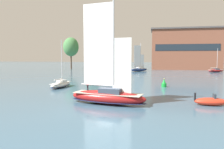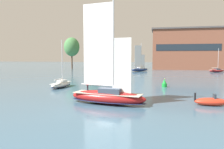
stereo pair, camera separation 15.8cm
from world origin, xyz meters
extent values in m
plane|color=#42667F|center=(0.00, 0.00, 0.00)|extent=(400.00, 400.00, 0.00)
cube|color=brown|center=(19.88, 82.72, 9.33)|extent=(31.00, 15.53, 18.65)
cube|color=#1E2833|center=(19.88, 74.88, 10.26)|extent=(27.90, 0.10, 2.98)
cube|color=#514C4C|center=(19.88, 82.72, 19.00)|extent=(32.20, 16.73, 0.70)
cylinder|color=#4C3828|center=(-34.55, 73.32, 4.17)|extent=(0.67, 0.67, 8.34)
ellipsoid|color=#477F47|center=(-34.55, 73.32, 10.86)|extent=(7.50, 7.50, 9.17)
cylinder|color=brown|center=(-10.71, 72.01, 3.66)|extent=(0.59, 0.59, 7.32)
ellipsoid|color=#285B2D|center=(-10.71, 72.01, 9.53)|extent=(6.59, 6.59, 8.05)
cylinder|color=brown|center=(-24.79, 77.73, 4.23)|extent=(0.68, 0.68, 8.47)
ellipsoid|color=#285B2D|center=(-24.79, 77.73, 11.03)|extent=(7.62, 7.62, 9.31)
ellipsoid|color=maroon|center=(0.00, 0.00, 0.89)|extent=(10.83, 4.74, 1.78)
ellipsoid|color=#19234C|center=(0.00, 0.00, 0.40)|extent=(10.94, 4.79, 0.21)
cube|color=beige|center=(0.00, 0.00, 1.41)|extent=(9.51, 4.06, 0.06)
cube|color=#333D4C|center=(0.52, -0.09, 1.81)|extent=(3.25, 2.54, 0.73)
cylinder|color=silver|center=(0.83, -0.15, 7.99)|extent=(0.21, 0.21, 13.10)
cylinder|color=silver|center=(-1.50, 0.27, 2.49)|extent=(4.67, 1.01, 0.18)
cube|color=white|center=(-1.31, 0.24, 7.86)|extent=(4.27, 0.80, 10.74)
cube|color=white|center=(2.06, -0.37, 5.04)|extent=(2.27, 0.43, 7.20)
cylinder|color=#232838|center=(-3.03, 0.90, 1.87)|extent=(0.23, 0.23, 0.85)
cylinder|color=red|center=(-3.03, 0.90, 2.62)|extent=(0.39, 0.39, 0.65)
sphere|color=tan|center=(-3.03, 0.90, 3.06)|extent=(0.24, 0.24, 0.24)
ellipsoid|color=white|center=(-8.80, 42.66, 0.67)|extent=(7.31, 6.92, 1.34)
ellipsoid|color=#19234C|center=(-8.80, 42.66, 0.30)|extent=(7.39, 6.99, 0.16)
cube|color=silver|center=(-8.80, 42.66, 1.07)|extent=(6.38, 6.03, 0.06)
cube|color=silver|center=(-8.51, 42.40, 1.37)|extent=(2.67, 2.62, 0.55)
cylinder|color=silver|center=(-8.33, 42.24, 6.02)|extent=(0.16, 0.16, 9.84)
cylinder|color=silver|center=(-9.65, 43.43, 1.88)|extent=(2.71, 2.48, 0.13)
cylinder|color=white|center=(-9.65, 43.43, 1.98)|extent=(2.51, 2.30, 0.21)
ellipsoid|color=navy|center=(-0.55, 63.60, 0.72)|extent=(7.63, 7.71, 1.44)
ellipsoid|color=#19234C|center=(-0.55, 63.60, 0.32)|extent=(7.70, 7.78, 0.17)
cube|color=beige|center=(-0.55, 63.60, 1.15)|extent=(6.64, 6.71, 0.06)
cube|color=silver|center=(-0.26, 63.90, 1.47)|extent=(2.85, 2.86, 0.59)
cylinder|color=silver|center=(-0.08, 64.08, 6.47)|extent=(0.17, 0.17, 10.59)
cylinder|color=silver|center=(-1.41, 62.72, 2.02)|extent=(2.77, 2.82, 0.14)
cube|color=white|center=(-1.31, 62.83, 6.36)|extent=(2.48, 2.52, 8.68)
cube|color=white|center=(0.65, 64.82, 4.09)|extent=(1.32, 1.35, 5.82)
ellipsoid|color=white|center=(-12.65, 13.16, 0.59)|extent=(2.53, 7.07, 1.18)
ellipsoid|color=#19234C|center=(-12.65, 13.16, 0.26)|extent=(2.56, 7.14, 0.14)
cube|color=silver|center=(-12.65, 13.16, 0.94)|extent=(2.15, 6.21, 0.06)
cube|color=silver|center=(-12.62, 13.51, 1.21)|extent=(1.52, 2.05, 0.48)
cylinder|color=silver|center=(-12.60, 13.71, 5.30)|extent=(0.14, 0.14, 8.66)
cylinder|color=silver|center=(-12.73, 12.16, 1.66)|extent=(0.39, 3.11, 0.12)
cylinder|color=white|center=(-12.73, 12.16, 1.75)|extent=(0.43, 2.81, 0.19)
ellipsoid|color=maroon|center=(29.68, 64.92, 0.58)|extent=(6.87, 4.87, 1.15)
ellipsoid|color=#19234C|center=(29.68, 64.92, 0.26)|extent=(6.94, 4.92, 0.14)
cube|color=silver|center=(29.68, 64.92, 0.92)|extent=(6.01, 4.22, 0.06)
cube|color=#333D4C|center=(29.98, 65.08, 1.19)|extent=(2.30, 2.07, 0.47)
cylinder|color=silver|center=(30.16, 65.18, 5.19)|extent=(0.14, 0.14, 8.47)
cylinder|color=silver|center=(28.82, 64.46, 1.63)|extent=(2.74, 1.54, 0.12)
cylinder|color=silver|center=(28.82, 64.46, 1.71)|extent=(2.51, 1.46, 0.18)
ellipsoid|color=red|center=(13.25, 1.71, 0.50)|extent=(4.22, 1.87, 0.99)
cube|color=black|center=(11.29, 1.61, 1.04)|extent=(0.21, 0.25, 1.09)
cube|color=#28333D|center=(13.66, 1.73, 1.19)|extent=(0.28, 0.84, 0.60)
cylinder|color=green|center=(7.95, 17.74, 0.38)|extent=(1.01, 1.01, 0.75)
cone|color=green|center=(7.95, 17.74, 1.22)|extent=(0.75, 0.75, 0.92)
sphere|color=#F2F266|center=(7.95, 17.74, 1.76)|extent=(0.16, 0.16, 0.16)
camera|label=1|loc=(6.19, -27.93, 6.32)|focal=35.00mm
camera|label=2|loc=(6.34, -27.90, 6.32)|focal=35.00mm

